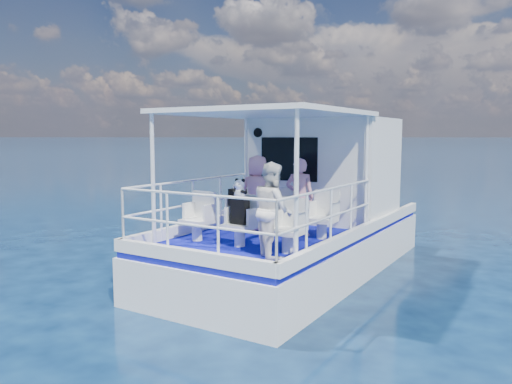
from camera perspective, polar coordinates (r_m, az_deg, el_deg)
ground at (r=9.50m, az=1.87°, el=-10.28°), size 2000.00×2000.00×0.00m
hull at (r=10.35m, az=4.65°, el=-8.89°), size 3.00×7.00×1.60m
deck at (r=10.15m, az=4.70°, el=-4.26°), size 2.90×6.90×0.10m
cabin at (r=11.18m, az=7.77°, el=2.63°), size 2.85×2.00×2.20m
canopy at (r=8.93m, az=1.30°, el=9.06°), size 3.00×3.20×0.08m
canopy_posts at (r=8.91m, az=1.12°, el=1.73°), size 2.77×2.97×2.20m
railings at (r=8.71m, az=0.03°, el=-2.36°), size 2.84×3.59×1.00m
seat_port_fwd at (r=9.88m, az=-2.07°, el=-3.13°), size 0.48×0.46×0.38m
seat_center_fwd at (r=9.42m, az=2.50°, el=-3.61°), size 0.48×0.46×0.38m
seat_stbd_fwd at (r=9.02m, az=7.52°, el=-4.10°), size 0.48×0.46×0.38m
seat_port_aft at (r=8.84m, az=-6.76°, el=-4.30°), size 0.48×0.46×0.38m
seat_center_aft at (r=8.32m, az=-1.87°, el=-4.94°), size 0.48×0.46×0.38m
seat_stbd_aft at (r=7.87m, az=3.63°, el=-5.61°), size 0.48×0.46×0.38m
passenger_port_fwd at (r=9.44m, az=0.17°, el=-0.23°), size 0.63×0.51×1.47m
passenger_stbd_fwd at (r=9.19m, az=5.02°, el=-0.57°), size 0.60×0.49×1.43m
passenger_stbd_aft at (r=7.53m, az=1.90°, el=-2.03°), size 0.89×0.88×1.45m
backpack_port at (r=9.76m, az=-2.15°, el=-0.88°), size 0.32×0.18×0.42m
backpack_center at (r=8.24m, az=-1.84°, el=-2.20°), size 0.29×0.16×0.43m
compact_camera at (r=9.74m, az=-2.17°, el=0.52°), size 0.10×0.06×0.06m
panda at (r=8.16m, az=-1.83°, el=0.39°), size 0.21×0.18×0.33m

